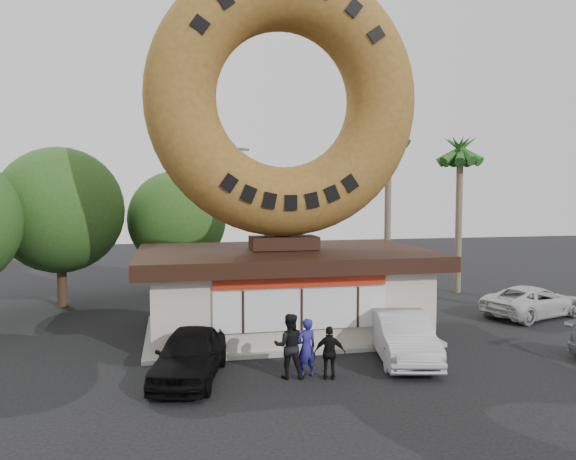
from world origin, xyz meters
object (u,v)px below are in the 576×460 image
(person_right, at_px, (330,353))
(car_silver, at_px, (402,336))
(person_left, at_px, (306,348))
(car_white, at_px, (533,301))
(street_lamp, at_px, (216,210))
(person_center, at_px, (289,346))
(donut_shop, at_px, (284,288))
(giant_donut, at_px, (284,99))
(car_black, at_px, (189,354))

(person_right, relative_size, car_silver, 0.34)
(person_left, relative_size, car_silver, 0.38)
(person_right, bearing_deg, car_white, -135.62)
(street_lamp, distance_m, car_silver, 15.59)
(person_left, distance_m, person_center, 0.52)
(donut_shop, height_order, person_right, donut_shop)
(donut_shop, bearing_deg, street_lamp, 100.50)
(street_lamp, relative_size, car_silver, 1.70)
(giant_donut, xyz_separation_m, street_lamp, (-1.86, 10.00, -4.59))
(person_right, distance_m, car_black, 4.15)
(street_lamp, bearing_deg, donut_shop, -79.50)
(donut_shop, height_order, car_white, donut_shop)
(car_silver, xyz_separation_m, car_white, (8.20, 4.71, -0.10))
(donut_shop, bearing_deg, person_left, -94.06)
(donut_shop, relative_size, car_silver, 2.38)
(person_right, relative_size, car_black, 0.36)
(street_lamp, xyz_separation_m, person_left, (1.48, -15.37, -3.59))
(giant_donut, height_order, car_white, giant_donut)
(person_center, bearing_deg, person_left, -172.73)
(person_left, bearing_deg, donut_shop, -110.21)
(street_lamp, relative_size, person_right, 5.04)
(street_lamp, relative_size, car_white, 1.64)
(donut_shop, distance_m, car_silver, 5.40)
(car_black, bearing_deg, car_silver, 18.63)
(giant_donut, xyz_separation_m, person_left, (-0.38, -5.37, -8.18))
(car_black, bearing_deg, donut_shop, 65.71)
(car_black, bearing_deg, person_left, 5.65)
(donut_shop, height_order, person_center, donut_shop)
(car_black, height_order, car_white, car_black)
(person_center, height_order, car_white, person_center)
(street_lamp, bearing_deg, person_right, -82.36)
(person_center, xyz_separation_m, car_silver, (4.03, 1.03, -0.19))
(car_white, bearing_deg, person_right, 100.05)
(giant_donut, distance_m, car_white, 14.12)
(car_white, bearing_deg, person_center, 96.27)
(person_left, distance_m, car_black, 3.48)
(person_left, distance_m, person_right, 0.72)
(street_lamp, height_order, person_right, street_lamp)
(person_center, bearing_deg, donut_shop, -87.13)
(person_right, bearing_deg, street_lamp, -66.89)
(car_black, bearing_deg, street_lamp, 96.38)
(donut_shop, relative_size, person_right, 7.05)
(person_right, bearing_deg, donut_shop, -72.01)
(person_left, relative_size, person_right, 1.12)
(street_lamp, bearing_deg, person_left, -84.51)
(giant_donut, distance_m, person_left, 9.79)
(donut_shop, height_order, car_silver, donut_shop)
(person_right, bearing_deg, person_center, -3.32)
(street_lamp, bearing_deg, car_white, -35.98)
(person_center, relative_size, car_white, 0.40)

